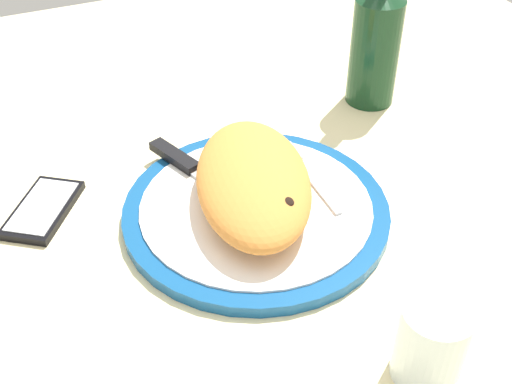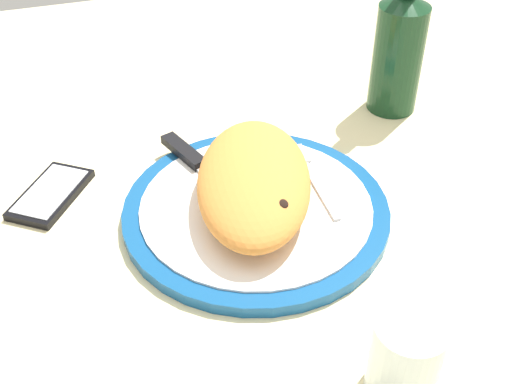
{
  "view_description": "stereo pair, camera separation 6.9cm",
  "coord_description": "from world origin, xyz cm",
  "views": [
    {
      "loc": [
        -55.71,
        24.83,
        53.0
      ],
      "look_at": [
        0.0,
        0.0,
        3.85
      ],
      "focal_mm": 45.39,
      "sensor_mm": 36.0,
      "label": 1
    },
    {
      "loc": [
        -58.15,
        18.39,
        53.0
      ],
      "look_at": [
        0.0,
        0.0,
        3.85
      ],
      "focal_mm": 45.39,
      "sensor_mm": 36.0,
      "label": 2
    }
  ],
  "objects": [
    {
      "name": "knife",
      "position": [
        10.0,
        5.02,
        2.33
      ],
      "size": [
        21.19,
        9.38,
        1.2
      ],
      "color": "silver",
      "rests_on": "plate"
    },
    {
      "name": "calzone",
      "position": [
        0.87,
        -0.28,
        4.93
      ],
      "size": [
        28.04,
        20.61,
        6.16
      ],
      "color": "orange",
      "rests_on": "plate"
    },
    {
      "name": "fork",
      "position": [
        3.89,
        -8.55,
        2.05
      ],
      "size": [
        15.8,
        2.29,
        0.4
      ],
      "color": "silver",
      "rests_on": "plate"
    },
    {
      "name": "wine_bottle",
      "position": [
        18.51,
        -27.86,
        9.9
      ],
      "size": [
        7.47,
        7.47,
        26.14
      ],
      "color": "#14381E",
      "rests_on": "ground_plane"
    },
    {
      "name": "water_glass",
      "position": [
        -27.71,
        -5.47,
        3.81
      ],
      "size": [
        6.65,
        6.65,
        8.77
      ],
      "color": "silver",
      "rests_on": "ground_plane"
    },
    {
      "name": "plate",
      "position": [
        0.0,
        0.0,
        0.89
      ],
      "size": [
        32.98,
        32.98,
        1.85
      ],
      "color": "navy",
      "rests_on": "ground_plane"
    },
    {
      "name": "ground_plane",
      "position": [
        0.0,
        0.0,
        -1.5
      ],
      "size": [
        150.0,
        150.0,
        3.0
      ],
      "primitive_type": "cube",
      "color": "beige"
    },
    {
      "name": "smartphone",
      "position": [
        11.47,
        24.13,
        0.56
      ],
      "size": [
        13.18,
        11.88,
        1.16
      ],
      "color": "black",
      "rests_on": "ground_plane"
    }
  ]
}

